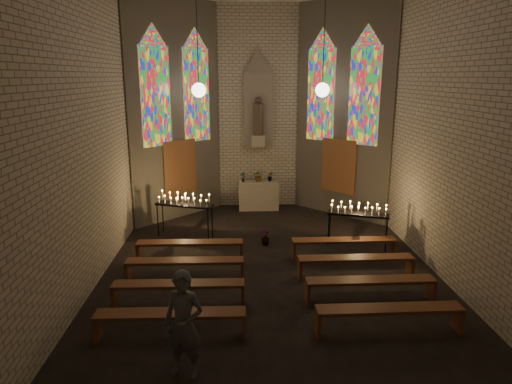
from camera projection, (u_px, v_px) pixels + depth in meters
floor at (270, 272)px, 11.04m from camera, size 12.00×12.00×0.00m
room at (262, 108)px, 13.39m from camera, size 8.22×12.43×7.00m
altar at (259, 195)px, 16.19m from camera, size 1.40×0.60×1.00m
flower_vase_left at (243, 177)px, 16.01m from camera, size 0.21×0.17×0.34m
flower_vase_center at (259, 176)px, 16.04m from camera, size 0.38×0.33×0.42m
flower_vase_right at (270, 176)px, 16.10m from camera, size 0.23×0.21×0.36m
aisle_flower_pot at (265, 237)px, 12.83m from camera, size 0.32×0.32×0.45m
votive_stand_left at (184, 202)px, 13.25m from camera, size 1.74×0.93×1.25m
votive_stand_right at (358, 211)px, 12.44m from camera, size 1.69×0.89×1.21m
pew_left_0 at (190, 245)px, 11.67m from camera, size 2.70×0.41×0.52m
pew_right_0 at (344, 242)px, 11.84m from camera, size 2.70×0.41×0.52m
pew_left_1 at (185, 264)px, 10.51m from camera, size 2.70×0.41×0.52m
pew_right_1 at (356, 261)px, 10.68m from camera, size 2.70×0.41×0.52m
pew_left_2 at (179, 287)px, 9.34m from camera, size 2.70×0.41×0.52m
pew_right_2 at (370, 283)px, 9.52m from camera, size 2.70×0.41×0.52m
pew_left_3 at (171, 317)px, 8.18m from camera, size 2.70×0.41×0.52m
pew_right_3 at (389, 312)px, 8.35m from camera, size 2.70×0.41×0.52m
visitor at (184, 325)px, 7.07m from camera, size 0.73×0.58×1.76m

